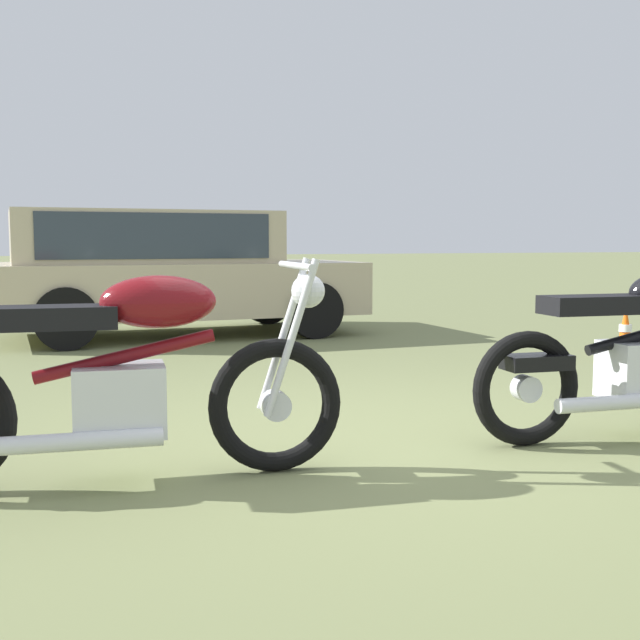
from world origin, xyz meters
TOP-DOWN VIEW (x-y plane):
  - ground_plane at (0.00, 0.00)m, footprint 120.00×120.00m
  - motorcycle_maroon at (-1.41, -0.21)m, footprint 2.11×0.64m
  - car_beige at (-0.22, 5.41)m, footprint 4.10×1.98m
  - traffic_cone at (3.60, 2.17)m, footprint 0.25×0.25m

SIDE VIEW (x-z plane):
  - ground_plane at x=0.00m, z-range 0.00..0.00m
  - traffic_cone at x=3.60m, z-range -0.02..0.47m
  - motorcycle_maroon at x=-1.41m, z-range -0.03..0.99m
  - car_beige at x=-0.22m, z-range 0.12..1.55m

